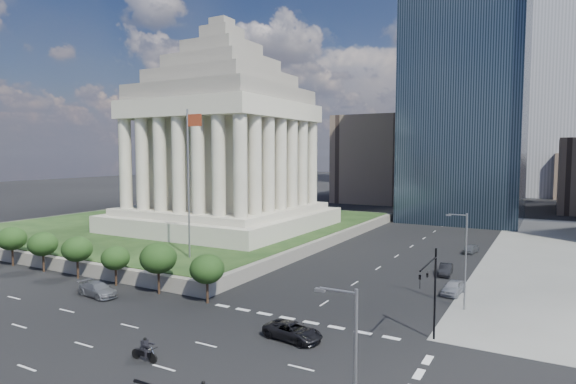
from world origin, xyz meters
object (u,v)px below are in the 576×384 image
Objects in this scene: flagpole at (189,175)px; parked_sedan_far at (471,249)px; traffic_signal_ne at (431,285)px; motorcycle_trail at (144,349)px; street_lamp_south at (352,381)px; parked_sedan_near at (453,287)px; pickup_truck at (293,331)px; suv_grey at (98,289)px; war_memorial at (223,125)px; parked_sedan_mid at (446,270)px; street_lamp_north at (464,255)px.

flagpole is 45.94m from parked_sedan_far.
traffic_signal_ne is 23.44m from motorcycle_trail.
street_lamp_south is 36.58m from parked_sedan_near.
parked_sedan_far is at bearing -1.35° from pickup_truck.
motorcycle_trail is at bearing -114.33° from parked_sedan_near.
street_lamp_south is at bearing -105.99° from suv_grey.
war_memorial is at bearing -161.07° from parked_sedan_far.
traffic_signal_ne is at bearing -76.31° from parked_sedan_far.
motorcycle_trail is at bearing 147.86° from pickup_truck.
pickup_truck is 29.99m from parked_sedan_mid.
flagpole is at bearing -63.11° from war_memorial.
motorcycle_trail is at bearing -112.13° from suv_grey.
suv_grey is 40.30m from parked_sedan_near.
street_lamp_south is at bearing -90.00° from street_lamp_north.
parked_sedan_far is at bearing 93.35° from street_lamp_south.
flagpole is 30.99m from motorcycle_trail.
traffic_signal_ne is 36.32m from suv_grey.
war_memorial is at bearing 116.89° from flagpole.
flagpole is 18.75m from suv_grey.
motorcycle_trail is (-8.02, -9.35, 0.22)m from pickup_truck.
parked_sedan_far is at bearing 82.59° from parked_sedan_mid.
suv_grey is (-36.67, -15.04, -4.88)m from street_lamp_north.
street_lamp_north is at bearing -77.16° from parked_sedan_mid.
parked_sedan_far is at bearing -28.80° from suv_grey.
street_lamp_south is 20.98m from motorcycle_trail.
parked_sedan_mid is at bearing 95.54° from street_lamp_south.
flagpole is 7.71× the size of motorcycle_trail.
war_memorial is 48.90m from parked_sedan_far.
street_lamp_south is (47.33, -54.00, -15.74)m from war_memorial.
parked_sedan_near is (33.33, 6.21, -12.33)m from flagpole.
war_memorial reaches higher than traffic_signal_ne.
traffic_signal_ne is at bearing 92.41° from street_lamp_south.
suv_grey is 55.88m from parked_sedan_far.
suv_grey is (-36.67, 15.96, -4.88)m from street_lamp_south.
street_lamp_north is at bearing 1.63° from flagpole.
parked_sedan_near reaches higher than pickup_truck.
war_memorial is 7.21× the size of suv_grey.
traffic_signal_ne is at bearing -80.40° from parked_sedan_near.
parked_sedan_near is 1.78× the size of motorcycle_trail.
traffic_signal_ne is 19.72m from street_lamp_south.
street_lamp_north is (35.16, 1.00, -7.45)m from flagpole.
parked_sedan_near is at bearing -21.36° from war_memorial.
war_memorial is 3.90× the size of street_lamp_south.
parked_sedan_far is (31.59, 30.97, -12.41)m from flagpole.
street_lamp_south reaches higher than motorcycle_trail.
pickup_truck is at bearing -108.86° from parked_sedan_near.
war_memorial reaches higher than flagpole.
war_memorial reaches higher than parked_sedan_mid.
flagpole is 35.95m from street_lamp_north.
war_memorial is 44.56m from suv_grey.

